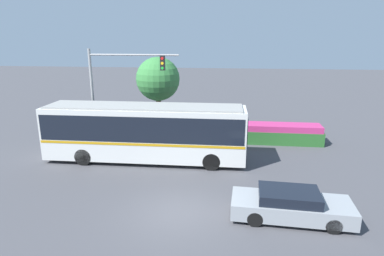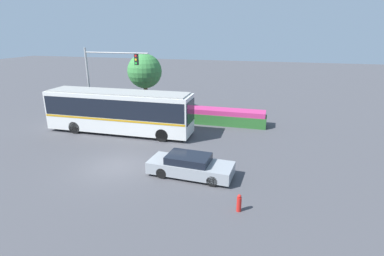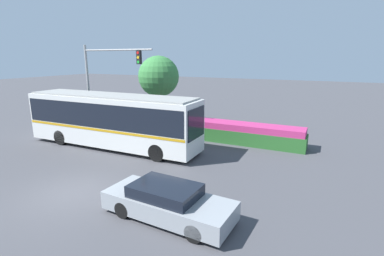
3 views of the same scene
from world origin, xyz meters
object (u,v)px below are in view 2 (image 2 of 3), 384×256
at_px(street_tree_left, 145,71).
at_px(fire_hydrant, 239,203).
at_px(city_bus, 119,109).
at_px(sedan_foreground, 190,166).
at_px(traffic_light_pole, 103,74).

distance_m(street_tree_left, fire_hydrant, 19.47).
xyz_separation_m(city_bus, sedan_foreground, (7.57, -5.80, -1.33)).
xyz_separation_m(city_bus, traffic_light_pole, (-2.60, 2.30, 2.44)).
xyz_separation_m(city_bus, fire_hydrant, (10.69, -8.62, -1.53)).
relative_size(sedan_foreground, fire_hydrant, 5.72).
relative_size(traffic_light_pole, fire_hydrant, 7.64).
relative_size(city_bus, sedan_foreground, 2.44).
bearing_deg(sedan_foreground, street_tree_left, 126.30).
bearing_deg(fire_hydrant, street_tree_left, 126.41).
bearing_deg(street_tree_left, fire_hydrant, -53.59).
distance_m(city_bus, street_tree_left, 7.13).
bearing_deg(fire_hydrant, city_bus, 141.12).
xyz_separation_m(sedan_foreground, traffic_light_pole, (-10.18, 8.10, 3.77)).
bearing_deg(city_bus, traffic_light_pole, 137.66).
relative_size(city_bus, fire_hydrant, 13.92).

